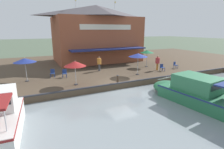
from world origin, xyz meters
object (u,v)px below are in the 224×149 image
(patio_umbrella_back_row, at_px, (147,52))
(motorboat_nearest_quay, at_px, (201,95))
(cafe_chair_mid_patio, at_px, (162,67))
(person_mid_patio, at_px, (99,62))
(cafe_chair_facing_river, at_px, (53,73))
(waterfront_restaurant, at_px, (97,33))
(patio_umbrella_by_entrance, at_px, (138,55))
(person_at_quay_edge, at_px, (158,61))
(mooring_post, at_px, (118,79))
(motorboat_mid_row, at_px, (0,117))
(patio_umbrella_mid_patio_right, at_px, (75,64))
(cafe_chair_beside_entrance, at_px, (175,65))
(cafe_chair_back_row_seat, at_px, (64,73))
(patio_umbrella_far_corner, at_px, (25,60))
(tree_behind_restaurant, at_px, (129,31))

(patio_umbrella_back_row, xyz_separation_m, motorboat_nearest_quay, (10.86, -3.08, -1.84))
(cafe_chair_mid_patio, bearing_deg, person_mid_patio, -116.08)
(cafe_chair_facing_river, relative_size, cafe_chair_mid_patio, 1.00)
(waterfront_restaurant, relative_size, cafe_chair_mid_patio, 15.72)
(patio_umbrella_by_entrance, relative_size, motorboat_nearest_quay, 0.26)
(person_at_quay_edge, bearing_deg, mooring_post, -68.78)
(cafe_chair_mid_patio, xyz_separation_m, motorboat_mid_row, (5.82, -16.19, -0.15))
(waterfront_restaurant, bearing_deg, person_mid_patio, -19.06)
(motorboat_nearest_quay, bearing_deg, motorboat_mid_row, -99.40)
(patio_umbrella_mid_patio_right, xyz_separation_m, cafe_chair_beside_entrance, (-1.34, 13.41, -1.47))
(patio_umbrella_by_entrance, bearing_deg, cafe_chair_beside_entrance, 96.03)
(person_mid_patio, distance_m, motorboat_mid_row, 13.11)
(person_at_quay_edge, bearing_deg, cafe_chair_back_row_seat, -97.86)
(patio_umbrella_far_corner, distance_m, motorboat_nearest_quay, 15.57)
(cafe_chair_mid_patio, xyz_separation_m, person_at_quay_edge, (-0.65, -0.21, 0.65))
(patio_umbrella_back_row, xyz_separation_m, patio_umbrella_mid_patio_right, (3.79, -10.65, -0.11))
(patio_umbrella_mid_patio_right, height_order, cafe_chair_beside_entrance, patio_umbrella_mid_patio_right)
(patio_umbrella_back_row, relative_size, mooring_post, 3.06)
(waterfront_restaurant, bearing_deg, cafe_chair_back_row_seat, -39.18)
(cafe_chair_facing_river, relative_size, tree_behind_restaurant, 0.12)
(cafe_chair_facing_river, bearing_deg, tree_behind_restaurant, 123.29)
(waterfront_restaurant, xyz_separation_m, patio_umbrella_mid_patio_right, (11.54, -6.49, -2.40))
(patio_umbrella_far_corner, height_order, person_mid_patio, patio_umbrella_far_corner)
(patio_umbrella_back_row, distance_m, person_mid_patio, 6.77)
(patio_umbrella_mid_patio_right, height_order, person_at_quay_edge, patio_umbrella_mid_patio_right)
(person_mid_patio, bearing_deg, person_at_quay_edge, 67.80)
(patio_umbrella_mid_patio_right, distance_m, motorboat_mid_row, 7.46)
(motorboat_nearest_quay, bearing_deg, tree_behind_restaurant, 163.58)
(patio_umbrella_far_corner, height_order, person_at_quay_edge, patio_umbrella_far_corner)
(patio_umbrella_far_corner, distance_m, patio_umbrella_back_row, 14.68)
(patio_umbrella_far_corner, relative_size, patio_umbrella_back_row, 1.01)
(waterfront_restaurant, xyz_separation_m, patio_umbrella_back_row, (7.75, 4.16, -2.29))
(tree_behind_restaurant, bearing_deg, person_mid_patio, -45.77)
(motorboat_mid_row, bearing_deg, tree_behind_restaurant, 134.36)
(patio_umbrella_mid_patio_right, relative_size, motorboat_mid_row, 0.39)
(patio_umbrella_far_corner, height_order, cafe_chair_mid_patio, patio_umbrella_far_corner)
(patio_umbrella_far_corner, bearing_deg, tree_behind_restaurant, 120.79)
(patio_umbrella_by_entrance, height_order, motorboat_nearest_quay, patio_umbrella_by_entrance)
(person_at_quay_edge, xyz_separation_m, mooring_post, (2.69, -6.93, -0.74))
(mooring_post, bearing_deg, cafe_chair_back_row_seat, -135.83)
(patio_umbrella_back_row, distance_m, cafe_chair_back_row_seat, 11.22)
(patio_umbrella_far_corner, xyz_separation_m, cafe_chair_back_row_seat, (0.11, 3.58, -1.59))
(cafe_chair_beside_entrance, height_order, mooring_post, cafe_chair_beside_entrance)
(patio_umbrella_by_entrance, distance_m, cafe_chair_mid_patio, 4.08)
(waterfront_restaurant, height_order, person_mid_patio, waterfront_restaurant)
(patio_umbrella_by_entrance, height_order, cafe_chair_facing_river, patio_umbrella_by_entrance)
(person_mid_patio, height_order, mooring_post, person_mid_patio)
(patio_umbrella_back_row, bearing_deg, cafe_chair_back_row_seat, -86.21)
(patio_umbrella_by_entrance, xyz_separation_m, cafe_chair_back_row_seat, (-2.38, -7.55, -1.71))
(cafe_chair_facing_river, height_order, motorboat_nearest_quay, motorboat_nearest_quay)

